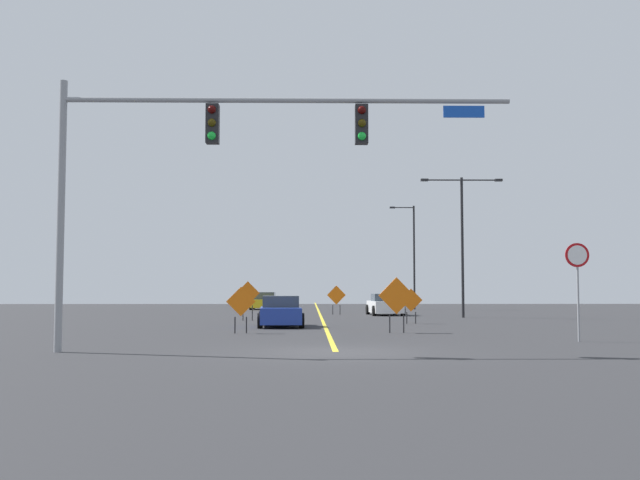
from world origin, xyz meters
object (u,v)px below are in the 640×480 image
at_px(traffic_signal_assembly, 211,149).
at_px(car_blue_near, 281,312).
at_px(street_lamp_near_left, 412,252).
at_px(construction_sign_left_shoulder, 397,298).
at_px(street_lamp_far_right, 462,233).
at_px(construction_sign_median_far, 336,296).
at_px(stop_sign, 578,272).
at_px(construction_sign_right_shoulder, 248,295).
at_px(car_yellow_approaching, 264,301).
at_px(construction_sign_right_lane, 241,304).
at_px(construction_sign_median_near, 411,302).
at_px(car_white_distant, 385,305).

xyz_separation_m(traffic_signal_assembly, car_blue_near, (1.34, 13.30, -4.72)).
xyz_separation_m(street_lamp_near_left, construction_sign_left_shoulder, (-5.27, -33.60, -3.44)).
bearing_deg(street_lamp_near_left, traffic_signal_assembly, -104.82).
height_order(street_lamp_far_right, car_blue_near, street_lamp_far_right).
bearing_deg(street_lamp_near_left, street_lamp_far_right, -88.68).
xyz_separation_m(street_lamp_far_right, construction_sign_left_shoulder, (-5.69, -15.37, -3.66)).
xyz_separation_m(traffic_signal_assembly, construction_sign_median_far, (4.37, 29.28, -4.16)).
bearing_deg(stop_sign, construction_sign_right_shoulder, 125.94).
bearing_deg(car_yellow_approaching, construction_sign_right_shoulder, -88.73).
xyz_separation_m(street_lamp_far_right, car_yellow_approaching, (-12.72, 18.15, -4.31)).
bearing_deg(street_lamp_far_right, traffic_signal_assembly, -115.82).
bearing_deg(construction_sign_right_lane, construction_sign_right_shoulder, 93.45).
distance_m(stop_sign, street_lamp_near_left, 38.53).
bearing_deg(construction_sign_right_lane, construction_sign_median_near, 46.42).
xyz_separation_m(construction_sign_median_far, construction_sign_right_lane, (-4.32, -20.90, -0.11)).
height_order(construction_sign_left_shoulder, car_yellow_approaching, construction_sign_left_shoulder).
height_order(construction_sign_median_far, construction_sign_right_lane, construction_sign_median_far).
distance_m(construction_sign_median_far, construction_sign_left_shoulder, 20.77).
height_order(traffic_signal_assembly, car_white_distant, traffic_signal_assembly).
bearing_deg(construction_sign_right_lane, construction_sign_left_shoulder, 1.77).
bearing_deg(car_white_distant, car_yellow_approaching, 121.60).
bearing_deg(traffic_signal_assembly, street_lamp_far_right, 64.18).
bearing_deg(street_lamp_near_left, construction_sign_median_near, -98.06).
bearing_deg(car_blue_near, construction_sign_left_shoulder, -46.15).
xyz_separation_m(street_lamp_near_left, car_white_distant, (-3.73, -14.02, -4.12)).
xyz_separation_m(construction_sign_median_near, construction_sign_right_lane, (-7.44, -7.81, 0.04)).
height_order(construction_sign_left_shoulder, car_blue_near, construction_sign_left_shoulder).
relative_size(street_lamp_near_left, construction_sign_right_lane, 4.99).
bearing_deg(construction_sign_median_near, car_blue_near, -154.78).
bearing_deg(construction_sign_left_shoulder, car_blue_near, 133.85).
distance_m(stop_sign, construction_sign_median_far, 26.43).
bearing_deg(car_yellow_approaching, street_lamp_far_right, -54.98).
height_order(street_lamp_near_left, construction_sign_median_near, street_lamp_near_left).
distance_m(traffic_signal_assembly, construction_sign_right_shoulder, 20.24).
relative_size(construction_sign_left_shoulder, car_white_distant, 0.49).
xyz_separation_m(traffic_signal_assembly, stop_sign, (11.03, 3.72, -3.19)).
height_order(street_lamp_far_right, construction_sign_right_lane, street_lamp_far_right).
relative_size(stop_sign, street_lamp_near_left, 0.36).
relative_size(street_lamp_far_right, construction_sign_median_far, 4.33).
distance_m(stop_sign, construction_sign_median_near, 13.02).
xyz_separation_m(construction_sign_median_far, construction_sign_median_near, (3.11, -13.08, -0.15)).
bearing_deg(construction_sign_left_shoulder, street_lamp_far_right, 69.69).
height_order(construction_sign_left_shoulder, car_white_distant, construction_sign_left_shoulder).
bearing_deg(street_lamp_near_left, stop_sign, -90.20).
distance_m(street_lamp_far_right, construction_sign_left_shoulder, 16.79).
bearing_deg(street_lamp_near_left, construction_sign_left_shoulder, -98.91).
bearing_deg(stop_sign, traffic_signal_assembly, -161.35).
height_order(construction_sign_median_far, car_blue_near, construction_sign_median_far).
xyz_separation_m(construction_sign_median_far, construction_sign_right_shoulder, (-5.01, -9.46, 0.14)).
relative_size(stop_sign, street_lamp_far_right, 0.37).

